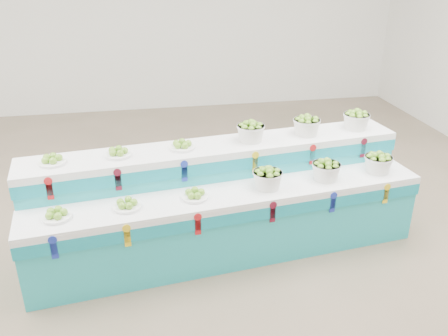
{
  "coord_description": "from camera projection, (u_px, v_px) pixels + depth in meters",
  "views": [
    {
      "loc": [
        0.05,
        -3.86,
        2.75
      ],
      "look_at": [
        0.81,
        0.16,
        0.87
      ],
      "focal_mm": 37.71,
      "sensor_mm": 36.0,
      "label": 1
    }
  ],
  "objects": [
    {
      "name": "ground",
      "position": [
        146.0,
        262.0,
        4.59
      ],
      "size": [
        10.0,
        10.0,
        0.0
      ],
      "primitive_type": "plane",
      "color": "brown",
      "rests_on": "ground"
    },
    {
      "name": "back_wall",
      "position": [
        128.0,
        0.0,
        8.22
      ],
      "size": [
        10.0,
        0.0,
        10.0
      ],
      "primitive_type": "plane",
      "rotation": [
        1.57,
        0.0,
        0.0
      ],
      "color": "silver",
      "rests_on": "ground"
    },
    {
      "name": "display_stand",
      "position": [
        224.0,
        201.0,
        4.66
      ],
      "size": [
        3.91,
        1.43,
        1.02
      ],
      "primitive_type": null,
      "rotation": [
        0.0,
        0.0,
        0.12
      ],
      "color": "#26AFB8",
      "rests_on": "ground"
    },
    {
      "name": "plate_lower_left",
      "position": [
        56.0,
        214.0,
        3.92
      ],
      "size": [
        0.28,
        0.28,
        0.09
      ],
      "primitive_type": "cylinder",
      "rotation": [
        0.0,
        0.0,
        0.12
      ],
      "color": "white",
      "rests_on": "display_stand"
    },
    {
      "name": "plate_lower_mid",
      "position": [
        127.0,
        203.0,
        4.08
      ],
      "size": [
        0.28,
        0.28,
        0.09
      ],
      "primitive_type": "cylinder",
      "rotation": [
        0.0,
        0.0,
        0.12
      ],
      "color": "white",
      "rests_on": "display_stand"
    },
    {
      "name": "plate_lower_right",
      "position": [
        195.0,
        194.0,
        4.25
      ],
      "size": [
        0.28,
        0.28,
        0.09
      ],
      "primitive_type": "cylinder",
      "rotation": [
        0.0,
        0.0,
        0.12
      ],
      "color": "white",
      "rests_on": "display_stand"
    },
    {
      "name": "basket_lower_left",
      "position": [
        267.0,
        178.0,
        4.42
      ],
      "size": [
        0.31,
        0.31,
        0.21
      ],
      "primitive_type": null,
      "rotation": [
        0.0,
        0.0,
        0.12
      ],
      "color": "silver",
      "rests_on": "display_stand"
    },
    {
      "name": "basket_lower_mid",
      "position": [
        326.0,
        170.0,
        4.58
      ],
      "size": [
        0.31,
        0.31,
        0.21
      ],
      "primitive_type": null,
      "rotation": [
        0.0,
        0.0,
        0.12
      ],
      "color": "silver",
      "rests_on": "display_stand"
    },
    {
      "name": "basket_lower_right",
      "position": [
        378.0,
        162.0,
        4.74
      ],
      "size": [
        0.31,
        0.31,
        0.21
      ],
      "primitive_type": null,
      "rotation": [
        0.0,
        0.0,
        0.12
      ],
      "color": "silver",
      "rests_on": "display_stand"
    },
    {
      "name": "plate_upper_left",
      "position": [
        52.0,
        159.0,
        4.21
      ],
      "size": [
        0.28,
        0.28,
        0.09
      ],
      "primitive_type": "cylinder",
      "rotation": [
        0.0,
        0.0,
        0.12
      ],
      "color": "white",
      "rests_on": "display_stand"
    },
    {
      "name": "plate_upper_mid",
      "position": [
        118.0,
        152.0,
        4.37
      ],
      "size": [
        0.28,
        0.28,
        0.09
      ],
      "primitive_type": "cylinder",
      "rotation": [
        0.0,
        0.0,
        0.12
      ],
      "color": "white",
      "rests_on": "display_stand"
    },
    {
      "name": "plate_upper_right",
      "position": [
        182.0,
        144.0,
        4.53
      ],
      "size": [
        0.28,
        0.28,
        0.09
      ],
      "primitive_type": "cylinder",
      "rotation": [
        0.0,
        0.0,
        0.12
      ],
      "color": "white",
      "rests_on": "display_stand"
    },
    {
      "name": "basket_upper_left",
      "position": [
        251.0,
        131.0,
        4.7
      ],
      "size": [
        0.31,
        0.31,
        0.21
      ],
      "primitive_type": null,
      "rotation": [
        0.0,
        0.0,
        0.12
      ],
      "color": "silver",
      "rests_on": "display_stand"
    },
    {
      "name": "basket_upper_mid",
      "position": [
        306.0,
        125.0,
        4.87
      ],
      "size": [
        0.31,
        0.31,
        0.21
      ],
      "primitive_type": null,
      "rotation": [
        0.0,
        0.0,
        0.12
      ],
      "color": "silver",
      "rests_on": "display_stand"
    },
    {
      "name": "basket_upper_right",
      "position": [
        356.0,
        120.0,
        5.03
      ],
      "size": [
        0.31,
        0.31,
        0.21
      ],
      "primitive_type": null,
      "rotation": [
        0.0,
        0.0,
        0.12
      ],
      "color": "silver",
      "rests_on": "display_stand"
    }
  ]
}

